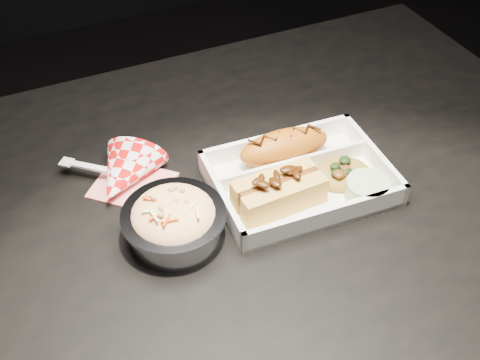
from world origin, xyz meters
name	(u,v)px	position (x,y,z in m)	size (l,w,h in m)	color
dining_table	(222,246)	(0.00, 0.00, 0.66)	(1.20, 0.80, 0.75)	black
food_tray	(299,181)	(0.12, -0.01, 0.76)	(0.26, 0.19, 0.04)	white
fried_pastry	(284,147)	(0.12, 0.04, 0.78)	(0.14, 0.06, 0.05)	#B15B11
hotdog	(279,190)	(0.07, -0.04, 0.78)	(0.13, 0.06, 0.06)	#E3AE4D
fried_rice_mound	(344,169)	(0.18, -0.03, 0.77)	(0.09, 0.07, 0.03)	#A98131
cupcake_liner	(367,190)	(0.19, -0.08, 0.77)	(0.06, 0.06, 0.03)	#B1C897
foil_coleslaw_cup	(174,220)	(-0.08, -0.03, 0.78)	(0.14, 0.14, 0.07)	silver
napkin_fork	(123,176)	(-0.11, 0.10, 0.77)	(0.16, 0.15, 0.10)	red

